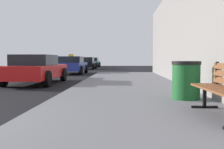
# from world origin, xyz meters

# --- Properties ---
(sidewalk) EXTENTS (4.00, 32.00, 0.15)m
(sidewalk) POSITION_xyz_m (4.00, 0.00, 0.07)
(sidewalk) COLOR slate
(sidewalk) RESTS_ON ground_plane
(trash_bin) EXTENTS (0.67, 0.67, 0.89)m
(trash_bin) POSITION_xyz_m (5.21, 2.77, 0.60)
(trash_bin) COLOR #195926
(trash_bin) RESTS_ON sidewalk
(car_red) EXTENTS (1.97, 4.59, 1.27)m
(car_red) POSITION_xyz_m (-0.08, 8.22, 0.65)
(car_red) COLOR red
(car_red) RESTS_ON ground_plane
(car_blue) EXTENTS (2.00, 4.28, 1.43)m
(car_blue) POSITION_xyz_m (-0.02, 16.27, 0.65)
(car_blue) COLOR #233899
(car_blue) RESTS_ON ground_plane
(car_black) EXTENTS (1.92, 4.20, 1.27)m
(car_black) POSITION_xyz_m (-0.15, 25.59, 0.64)
(car_black) COLOR black
(car_black) RESTS_ON ground_plane
(car_green) EXTENTS (2.03, 4.50, 1.27)m
(car_green) POSITION_xyz_m (-0.42, 33.36, 0.65)
(car_green) COLOR #196638
(car_green) RESTS_ON ground_plane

